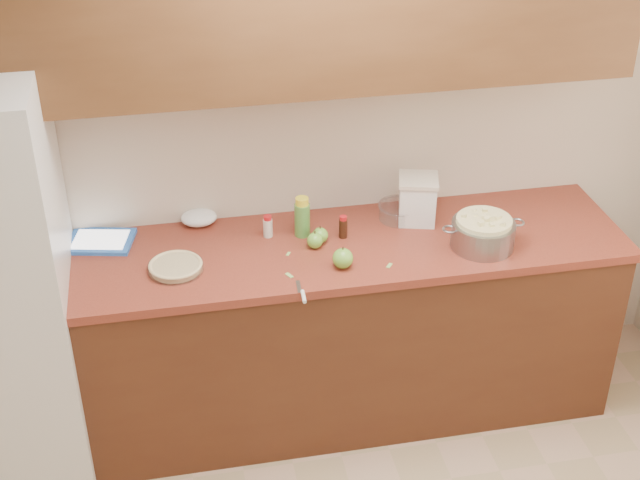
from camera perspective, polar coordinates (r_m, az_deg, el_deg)
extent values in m
plane|color=beige|center=(3.98, -0.46, 6.77)|extent=(3.60, 0.00, 3.60)
cube|color=#482414|center=(4.14, 0.43, -5.99)|extent=(2.60, 0.65, 0.88)
cube|color=brown|center=(3.88, 0.45, -0.57)|extent=(2.64, 0.68, 0.04)
cube|color=#58351B|center=(3.59, 0.01, 15.13)|extent=(2.60, 0.34, 0.70)
cylinder|color=silver|center=(3.74, -9.22, -1.75)|extent=(0.23, 0.23, 0.03)
cylinder|color=#CEBA82|center=(3.74, -9.22, -1.73)|extent=(0.21, 0.21, 0.03)
torus|color=#CEBA82|center=(3.73, -9.24, -1.58)|extent=(0.22, 0.22, 0.02)
cylinder|color=gray|center=(3.90, 10.37, 0.35)|extent=(0.27, 0.27, 0.12)
torus|color=gray|center=(3.83, 8.31, 0.69)|extent=(0.06, 0.06, 0.01)
torus|color=gray|center=(3.93, 12.51, 1.11)|extent=(0.06, 0.06, 0.01)
cylinder|color=#F6EBA6|center=(3.89, 10.40, 0.55)|extent=(0.24, 0.24, 0.13)
cube|color=white|center=(4.04, 6.25, 2.49)|extent=(0.20, 0.20, 0.20)
cube|color=beige|center=(3.99, 6.33, 3.85)|extent=(0.21, 0.21, 0.02)
cube|color=blue|center=(4.00, -13.87, -0.08)|extent=(0.32, 0.27, 0.02)
cube|color=white|center=(3.99, -13.89, 0.04)|extent=(0.26, 0.21, 0.00)
cube|color=gray|center=(3.60, -1.37, -3.00)|extent=(0.02, 0.09, 0.00)
cylinder|color=white|center=(3.53, -1.06, -3.64)|extent=(0.02, 0.08, 0.02)
cylinder|color=#4C8C38|center=(3.91, -1.15, 1.30)|extent=(0.07, 0.07, 0.15)
cylinder|color=yellow|center=(3.86, -1.16, 2.49)|extent=(0.06, 0.06, 0.03)
cylinder|color=beige|center=(3.92, -3.35, 0.78)|extent=(0.04, 0.04, 0.08)
cylinder|color=red|center=(3.90, -3.38, 1.42)|extent=(0.04, 0.04, 0.02)
cylinder|color=black|center=(3.91, 1.49, 0.75)|extent=(0.04, 0.04, 0.09)
cylinder|color=red|center=(3.88, 1.50, 1.41)|extent=(0.03, 0.03, 0.02)
cylinder|color=silver|center=(4.07, 5.10, 1.81)|extent=(0.19, 0.19, 0.07)
torus|color=silver|center=(4.06, 5.12, 2.21)|extent=(0.20, 0.20, 0.01)
ellipsoid|color=white|center=(4.05, -7.75, 1.43)|extent=(0.17, 0.14, 0.07)
sphere|color=#67A834|center=(3.84, -0.33, -0.03)|extent=(0.07, 0.07, 0.07)
cylinder|color=#3F2D19|center=(3.82, -0.33, 0.50)|extent=(0.01, 0.01, 0.01)
sphere|color=#67A834|center=(3.88, 0.01, 0.30)|extent=(0.07, 0.07, 0.07)
cylinder|color=#3F2D19|center=(3.85, 0.01, 0.82)|extent=(0.01, 0.01, 0.01)
sphere|color=#67A834|center=(3.70, 1.47, -1.18)|extent=(0.09, 0.09, 0.09)
cylinder|color=#3F2D19|center=(3.67, 1.48, -0.53)|extent=(0.01, 0.01, 0.01)
cube|color=#90C15E|center=(3.67, -1.98, -2.27)|extent=(0.03, 0.04, 0.00)
cube|color=#90C15E|center=(3.81, -2.05, -0.89)|extent=(0.02, 0.03, 0.00)
cube|color=#90C15E|center=(3.74, 4.46, -1.64)|extent=(0.03, 0.04, 0.00)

